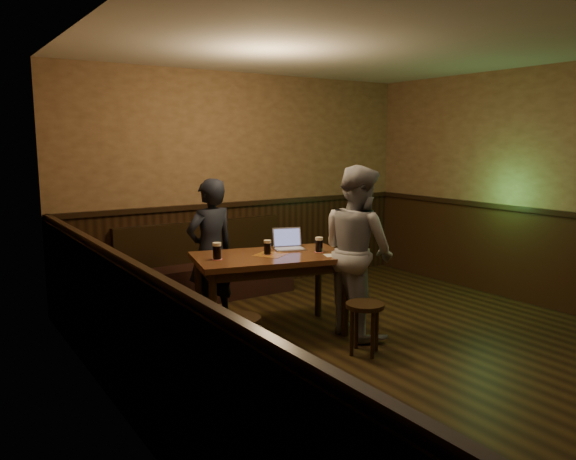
% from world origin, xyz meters
% --- Properties ---
extents(room, '(5.04, 6.04, 2.84)m').
position_xyz_m(room, '(0.00, 0.22, 1.20)').
color(room, black).
rests_on(room, ground).
extents(bench, '(2.20, 0.50, 0.95)m').
position_xyz_m(bench, '(-0.69, 2.75, 0.31)').
color(bench, black).
rests_on(bench, ground).
extents(pub_table, '(1.67, 1.20, 0.82)m').
position_xyz_m(pub_table, '(-0.69, 1.25, 0.70)').
color(pub_table, '#532B17').
rests_on(pub_table, ground).
extents(stool_left, '(0.40, 0.40, 0.49)m').
position_xyz_m(stool_left, '(-1.45, 0.50, 0.39)').
color(stool_left, black).
rests_on(stool_left, ground).
extents(stool_right, '(0.40, 0.40, 0.48)m').
position_xyz_m(stool_right, '(-0.27, 0.28, 0.38)').
color(stool_right, black).
rests_on(stool_right, ground).
extents(pint_left, '(0.11, 0.11, 0.17)m').
position_xyz_m(pint_left, '(-1.24, 1.34, 0.89)').
color(pint_left, maroon).
rests_on(pint_left, pub_table).
extents(pint_mid, '(0.10, 0.10, 0.15)m').
position_xyz_m(pint_mid, '(-0.71, 1.26, 0.89)').
color(pint_mid, maroon).
rests_on(pint_mid, pub_table).
extents(pint_right, '(0.10, 0.10, 0.16)m').
position_xyz_m(pint_right, '(-0.20, 1.09, 0.89)').
color(pint_right, maroon).
rests_on(pint_right, pub_table).
extents(laptop, '(0.37, 0.33, 0.22)m').
position_xyz_m(laptop, '(-0.37, 1.40, 0.87)').
color(laptop, silver).
rests_on(laptop, pub_table).
extents(menu, '(0.26, 0.22, 0.00)m').
position_xyz_m(menu, '(-0.16, 0.86, 0.81)').
color(menu, silver).
rests_on(menu, pub_table).
extents(person_suit, '(0.61, 0.45, 1.55)m').
position_xyz_m(person_suit, '(-1.04, 1.88, 0.78)').
color(person_suit, black).
rests_on(person_suit, ground).
extents(person_grey, '(0.69, 0.87, 1.71)m').
position_xyz_m(person_grey, '(0.03, 0.76, 0.85)').
color(person_grey, '#98989E').
rests_on(person_grey, ground).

